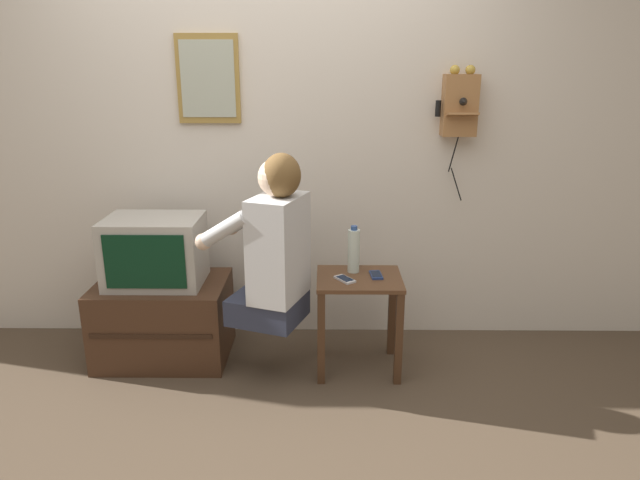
{
  "coord_description": "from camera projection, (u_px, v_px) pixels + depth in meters",
  "views": [
    {
      "loc": [
        0.34,
        -2.12,
        1.65
      ],
      "look_at": [
        0.31,
        0.72,
        0.77
      ],
      "focal_mm": 32.0,
      "sensor_mm": 36.0,
      "label": 1
    }
  ],
  "objects": [
    {
      "name": "cell_phone_held",
      "position": [
        345.0,
        279.0,
        3.03
      ],
      "size": [
        0.12,
        0.14,
        0.01
      ],
      "rotation": [
        0.0,
        0.0,
        0.61
      ],
      "color": "silver",
      "rests_on": "side_table"
    },
    {
      "name": "cell_phone_spare",
      "position": [
        376.0,
        275.0,
        3.09
      ],
      "size": [
        0.07,
        0.13,
        0.01
      ],
      "rotation": [
        0.0,
        0.0,
        0.08
      ],
      "color": "navy",
      "rests_on": "side_table"
    },
    {
      "name": "ground_plane",
      "position": [
        248.0,
        454.0,
        2.51
      ],
      "size": [
        14.0,
        14.0,
        0.0
      ],
      "primitive_type": "plane",
      "color": "#4C3D2D"
    },
    {
      "name": "wall_back",
      "position": [
        268.0,
        130.0,
        3.34
      ],
      "size": [
        6.8,
        0.05,
        2.55
      ],
      "color": "beige",
      "rests_on": "ground_plane"
    },
    {
      "name": "television",
      "position": [
        155.0,
        251.0,
        3.17
      ],
      "size": [
        0.52,
        0.38,
        0.38
      ],
      "color": "#ADA89E",
      "rests_on": "tv_stand"
    },
    {
      "name": "person",
      "position": [
        274.0,
        246.0,
        2.93
      ],
      "size": [
        0.59,
        0.5,
        0.9
      ],
      "rotation": [
        0.0,
        0.0,
        1.22
      ],
      "color": "#2D3347",
      "rests_on": "ground_plane"
    },
    {
      "name": "water_bottle",
      "position": [
        354.0,
        250.0,
        3.12
      ],
      "size": [
        0.07,
        0.07,
        0.26
      ],
      "color": "silver",
      "rests_on": "side_table"
    },
    {
      "name": "wall_phone_antique",
      "position": [
        460.0,
        104.0,
        3.21
      ],
      "size": [
        0.23,
        0.18,
        0.76
      ],
      "color": "#9E6B3D"
    },
    {
      "name": "side_table",
      "position": [
        359.0,
        301.0,
        3.12
      ],
      "size": [
        0.46,
        0.38,
        0.55
      ],
      "color": "#51331E",
      "rests_on": "ground_plane"
    },
    {
      "name": "framed_picture",
      "position": [
        208.0,
        79.0,
        3.22
      ],
      "size": [
        0.36,
        0.03,
        0.49
      ],
      "color": "olive"
    },
    {
      "name": "tv_stand",
      "position": [
        164.0,
        319.0,
        3.3
      ],
      "size": [
        0.73,
        0.52,
        0.46
      ],
      "color": "#422819",
      "rests_on": "ground_plane"
    }
  ]
}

